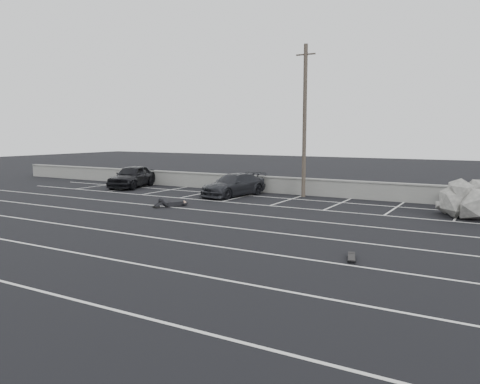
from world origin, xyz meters
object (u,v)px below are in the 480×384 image
Objects in this scene: utility_pole at (305,121)px; skateboard at (352,257)px; car_left at (132,176)px; trash_bin at (451,199)px; person at (176,202)px; car_right at (233,185)px.

utility_pole reaches higher than skateboard.
trash_bin is (20.67, 1.87, -0.38)m from car_left.
trash_bin reaches higher than skateboard.
person is (7.94, -5.29, -0.55)m from car_left.
trash_bin is at bearing 21.69° from car_right.
car_left reaches higher than person.
utility_pole is at bearing 81.00° from person.
trash_bin is 0.94× the size of skateboard.
trash_bin is (8.22, 0.40, -4.16)m from utility_pole.
skateboard is at bearing -45.24° from car_left.
person is at bearing 135.62° from skateboard.
car_right reaches higher than skateboard.
utility_pole is 9.21m from person.
trash_bin is at bearing 54.06° from person.
trash_bin is 13.08m from skateboard.
person reaches higher than skateboard.
skateboard is (10.62, -10.84, -0.60)m from car_right.
car_left reaches higher than trash_bin.
car_left is 0.99× the size of car_right.
utility_pole is 11.07× the size of trash_bin.
utility_pole is at bearing -177.21° from trash_bin.
car_right reaches higher than trash_bin.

